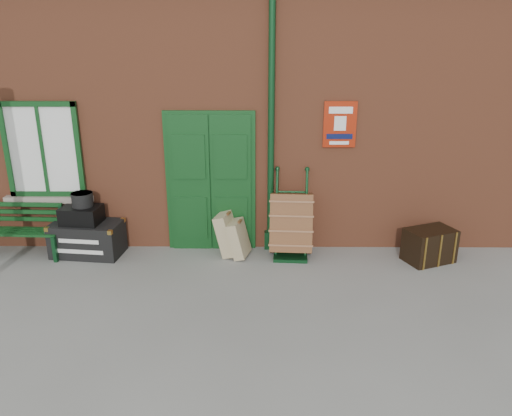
{
  "coord_description": "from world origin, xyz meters",
  "views": [
    {
      "loc": [
        0.48,
        -6.13,
        3.35
      ],
      "look_at": [
        0.43,
        0.6,
        1.0
      ],
      "focal_mm": 35.0,
      "sensor_mm": 36.0,
      "label": 1
    }
  ],
  "objects_px": {
    "houdini_trunk": "(88,239)",
    "dark_trunk": "(429,245)",
    "bench": "(18,229)",
    "porter_trolley": "(291,223)"
  },
  "relations": [
    {
      "from": "houdini_trunk",
      "to": "porter_trolley",
      "type": "bearing_deg",
      "value": 7.26
    },
    {
      "from": "bench",
      "to": "dark_trunk",
      "type": "xyz_separation_m",
      "value": [
        6.46,
        -0.19,
        -0.18
      ]
    },
    {
      "from": "houdini_trunk",
      "to": "porter_trolley",
      "type": "relative_size",
      "value": 0.79
    },
    {
      "from": "porter_trolley",
      "to": "bench",
      "type": "bearing_deg",
      "value": -175.92
    },
    {
      "from": "bench",
      "to": "dark_trunk",
      "type": "bearing_deg",
      "value": 0.69
    },
    {
      "from": "bench",
      "to": "porter_trolley",
      "type": "xyz_separation_m",
      "value": [
        4.33,
        0.05,
        0.09
      ]
    },
    {
      "from": "houdini_trunk",
      "to": "porter_trolley",
      "type": "xyz_separation_m",
      "value": [
        3.25,
        0.03,
        0.26
      ]
    },
    {
      "from": "bench",
      "to": "porter_trolley",
      "type": "height_order",
      "value": "porter_trolley"
    },
    {
      "from": "houdini_trunk",
      "to": "dark_trunk",
      "type": "xyz_separation_m",
      "value": [
        5.38,
        -0.21,
        -0.01
      ]
    },
    {
      "from": "dark_trunk",
      "to": "houdini_trunk",
      "type": "bearing_deg",
      "value": 155.38
    }
  ]
}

